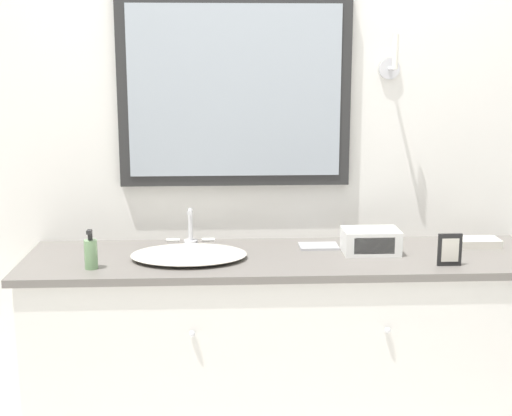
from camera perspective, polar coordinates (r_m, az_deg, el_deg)
The scene contains 8 objects.
wall_back at distance 3.15m, azimuth 1.75°, elevation 4.46°, with size 8.00×0.18×2.55m.
vanity_counter at distance 3.07m, azimuth 2.22°, elevation -11.88°, with size 2.12×0.58×0.90m.
sink_basin at distance 2.89m, azimuth -5.38°, elevation -3.66°, with size 0.47×0.38×0.17m.
soap_bottle at distance 2.80m, azimuth -13.07°, elevation -3.53°, with size 0.05×0.05×0.15m.
appliance_box at distance 2.98m, azimuth 9.16°, elevation -2.64°, with size 0.23×0.16×0.10m.
picture_frame at distance 2.86m, azimuth 15.24°, elevation -3.24°, with size 0.09×0.01×0.13m.
hand_towel_near_sink at distance 3.21m, azimuth 17.35°, elevation -2.63°, with size 0.17×0.11×0.03m.
metal_tray at distance 3.06m, azimuth 5.03°, elevation -3.06°, with size 0.16×0.11×0.01m.
Camera 1 is at (-0.25, -2.52, 1.69)m, focal length 50.00 mm.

